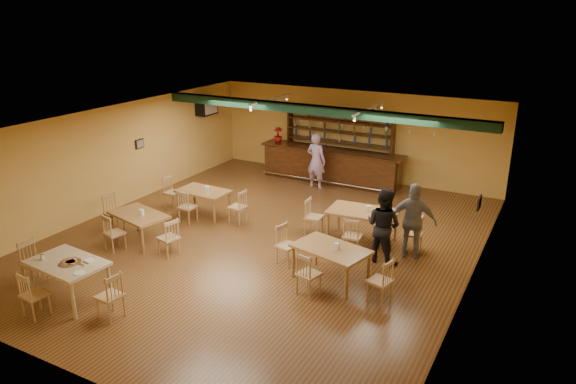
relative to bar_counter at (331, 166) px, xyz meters
The scene contains 23 objects.
floor 5.20m from the bar_counter, 84.79° to the right, with size 12.00×12.00×0.00m, color #502F16.
ceiling_beam 3.33m from the bar_counter, 78.70° to the right, with size 10.00×0.30×0.25m, color black.
track_rail_left 3.24m from the bar_counter, 127.25° to the right, with size 0.05×2.50×0.05m, color silver.
track_rail_right 3.49m from the bar_counter, 43.11° to the right, with size 0.05×2.50×0.05m, color silver.
ac_unit 4.78m from the bar_counter, 167.63° to the right, with size 0.34×0.70×0.48m, color silver.
picture_left 6.23m from the bar_counter, 137.32° to the right, with size 0.04×0.34×0.28m, color black.
picture_right 7.25m from the bar_counter, 40.53° to the right, with size 0.04×0.34×0.28m, color black.
bar_counter is the anchor object (origin of this frame).
back_bar_hutch 0.85m from the bar_counter, 90.00° to the left, with size 3.84×0.40×2.28m, color black.
poinsettia 2.19m from the bar_counter, behind, with size 0.30×0.30×0.53m, color maroon.
dining_table_a 4.88m from the bar_counter, 113.46° to the right, with size 1.46×0.87×0.73m, color olive.
dining_table_b 4.91m from the bar_counter, 57.02° to the right, with size 1.67×1.00×0.84m, color olive.
dining_table_c 7.11m from the bar_counter, 108.37° to the right, with size 1.50×0.90×0.75m, color olive.
dining_table_d 6.96m from the bar_counter, 66.18° to the right, with size 1.58×0.95×0.79m, color olive.
near_table 9.64m from the bar_counter, 98.96° to the right, with size 1.56×1.00×0.83m, color tan.
pizza_tray 9.63m from the bar_counter, 98.31° to the right, with size 0.40×0.40×0.01m, color silver.
parmesan_shaker 9.90m from the bar_counter, 101.67° to the right, with size 0.07×0.07×0.11m, color #EAE5C6.
napkin_stack 9.37m from the bar_counter, 96.82° to the right, with size 0.20×0.15×0.03m, color white.
pizza_server 9.55m from the bar_counter, 97.37° to the right, with size 0.32×0.09×0.00m, color silver.
side_plate 9.79m from the bar_counter, 95.22° to the right, with size 0.22×0.22×0.01m, color white.
patron_bar 0.91m from the bar_counter, 101.24° to the right, with size 0.67×0.44×1.83m, color purple.
patron_right_a 6.03m from the bar_counter, 54.77° to the right, with size 0.86×0.67×1.77m, color black.
patron_right_b 5.94m from the bar_counter, 47.44° to the right, with size 1.07×0.44×1.82m, color gray.
Camera 1 is at (6.38, -10.66, 5.59)m, focal length 33.19 mm.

